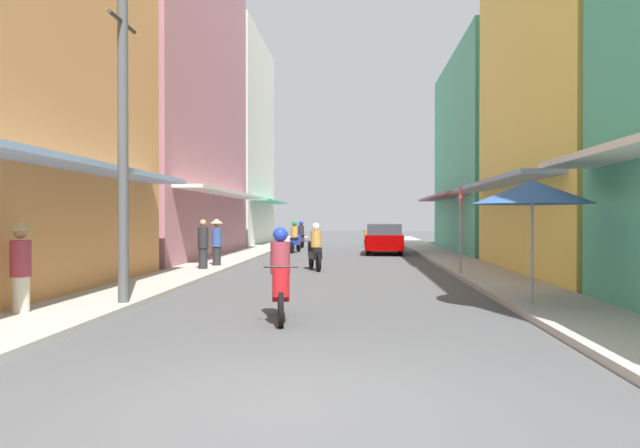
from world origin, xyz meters
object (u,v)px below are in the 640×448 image
(pedestrian_far, at_px, (203,246))
(pedestrian_crossing, at_px, (217,241))
(motorbike_orange, at_px, (368,238))
(pedestrian_midway, at_px, (21,264))
(motorbike_maroon, at_px, (300,236))
(parked_car, at_px, (384,239))
(motorbike_black, at_px, (315,249))
(motorbike_red, at_px, (280,279))
(street_sign_no_entry, at_px, (461,219))
(vendor_umbrella, at_px, (532,192))
(utility_pole, at_px, (123,146))
(motorbike_blue, at_px, (295,239))

(pedestrian_far, bearing_deg, pedestrian_crossing, 85.29)
(motorbike_orange, bearing_deg, pedestrian_midway, -104.00)
(motorbike_maroon, relative_size, parked_car, 0.43)
(motorbike_black, relative_size, motorbike_maroon, 0.98)
(motorbike_orange, height_order, motorbike_red, motorbike_red)
(motorbike_black, distance_m, parked_car, 9.36)
(pedestrian_far, xyz_separation_m, street_sign_no_entry, (7.92, -1.00, 0.87))
(motorbike_black, relative_size, vendor_umbrella, 0.72)
(motorbike_orange, xyz_separation_m, motorbike_maroon, (-3.93, -2.31, 0.20))
(motorbike_orange, bearing_deg, parked_car, -84.99)
(street_sign_no_entry, bearing_deg, parked_car, 98.73)
(motorbike_black, xyz_separation_m, pedestrian_crossing, (-3.39, 0.29, 0.26))
(motorbike_red, bearing_deg, parked_car, 81.87)
(vendor_umbrella, relative_size, utility_pole, 0.40)
(pedestrian_crossing, distance_m, street_sign_no_entry, 8.19)
(motorbike_maroon, xyz_separation_m, utility_pole, (-1.25, -22.19, 2.40))
(vendor_umbrella, xyz_separation_m, utility_pole, (-7.75, -0.32, 0.89))
(parked_car, relative_size, vendor_umbrella, 1.71)
(vendor_umbrella, bearing_deg, pedestrian_far, 139.21)
(motorbike_maroon, height_order, utility_pole, utility_pole)
(motorbike_orange, bearing_deg, street_sign_no_entry, -82.72)
(parked_car, xyz_separation_m, utility_pole, (-5.80, -17.37, 2.37))
(motorbike_blue, height_order, vendor_umbrella, vendor_umbrella)
(motorbike_maroon, xyz_separation_m, pedestrian_crossing, (-1.57, -13.47, 0.26))
(motorbike_blue, relative_size, vendor_umbrella, 0.74)
(motorbike_black, distance_m, motorbike_red, 9.51)
(motorbike_red, xyz_separation_m, vendor_umbrella, (4.58, 1.40, 1.51))
(motorbike_blue, height_order, utility_pole, utility_pole)
(pedestrian_crossing, bearing_deg, vendor_umbrella, -46.16)
(parked_car, bearing_deg, motorbike_black, -106.98)
(motorbike_orange, xyz_separation_m, motorbike_red, (-2.01, -25.58, 0.20))
(pedestrian_far, bearing_deg, motorbike_black, 16.75)
(motorbike_red, distance_m, parked_car, 18.64)
(pedestrian_crossing, xyz_separation_m, street_sign_no_entry, (7.81, -2.35, 0.75))
(pedestrian_midway, relative_size, street_sign_no_entry, 0.63)
(motorbike_red, bearing_deg, motorbike_blue, 95.29)
(pedestrian_midway, relative_size, vendor_umbrella, 0.68)
(utility_pole, bearing_deg, motorbike_orange, 78.06)
(pedestrian_crossing, bearing_deg, pedestrian_far, -94.71)
(motorbike_maroon, distance_m, pedestrian_crossing, 13.56)
(utility_pole, distance_m, street_sign_no_entry, 9.93)
(motorbike_red, height_order, pedestrian_crossing, pedestrian_crossing)
(parked_car, xyz_separation_m, street_sign_no_entry, (1.69, -11.00, 0.98))
(motorbike_black, bearing_deg, parked_car, 73.02)
(parked_car, bearing_deg, pedestrian_midway, -110.71)
(motorbike_red, xyz_separation_m, pedestrian_far, (-3.59, 8.46, 0.14))
(motorbike_orange, height_order, motorbike_black, motorbike_black)
(pedestrian_midway, bearing_deg, street_sign_no_entry, 41.24)
(motorbike_black, height_order, motorbike_red, same)
(motorbike_blue, height_order, pedestrian_crossing, pedestrian_crossing)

